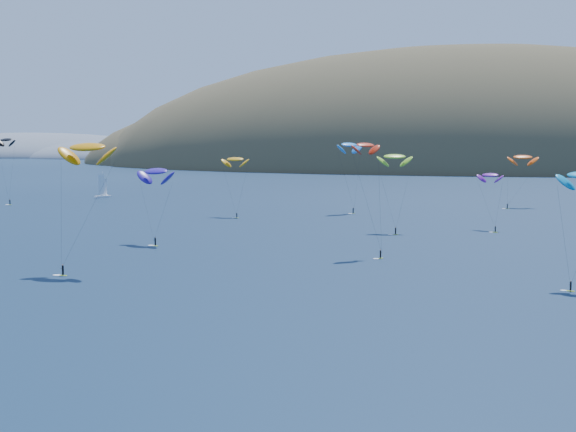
# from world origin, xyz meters

# --- Properties ---
(ground) EXTENTS (2800.00, 2800.00, 0.00)m
(ground) POSITION_xyz_m (0.00, 0.00, 0.00)
(ground) COLOR black
(ground) RESTS_ON ground
(island) EXTENTS (730.00, 300.00, 210.00)m
(island) POSITION_xyz_m (39.40, 562.36, -10.74)
(island) COLOR #3D3526
(island) RESTS_ON ground
(headland) EXTENTS (460.00, 250.00, 60.00)m
(headland) POSITION_xyz_m (-445.26, 750.08, -3.36)
(headland) COLOR slate
(headland) RESTS_ON ground
(sailboat) EXTENTS (8.79, 8.31, 10.50)m
(sailboat) POSITION_xyz_m (-111.87, 216.58, 0.90)
(sailboat) COLOR white
(sailboat) RESTS_ON ground
(kitesurfer_1) EXTENTS (8.42, 10.03, 19.96)m
(kitesurfer_1) POSITION_xyz_m (-39.05, 162.37, 17.59)
(kitesurfer_1) COLOR #BADE18
(kitesurfer_1) RESTS_ON ground
(kitesurfer_2) EXTENTS (11.20, 10.07, 26.22)m
(kitesurfer_2) POSITION_xyz_m (-35.45, 59.84, 23.09)
(kitesurfer_2) COLOR #BADE18
(kitesurfer_2) RESTS_ON ground
(kitesurfer_3) EXTENTS (9.55, 12.52, 22.06)m
(kitesurfer_3) POSITION_xyz_m (13.51, 134.95, 19.55)
(kitesurfer_3) COLOR #BADE18
(kitesurfer_3) RESTS_ON ground
(kitesurfer_4) EXTENTS (9.54, 10.81, 24.64)m
(kitesurfer_4) POSITION_xyz_m (-6.32, 181.78, 21.91)
(kitesurfer_4) COLOR #BADE18
(kitesurfer_4) RESTS_ON ground
(kitesurfer_6) EXTENTS (7.53, 12.03, 16.41)m
(kitesurfer_6) POSITION_xyz_m (38.11, 145.78, 14.44)
(kitesurfer_6) COLOR #BADE18
(kitesurfer_6) RESTS_ON ground
(kitesurfer_9) EXTENTS (8.29, 9.65, 25.08)m
(kitesurfer_9) POSITION_xyz_m (12.01, 91.87, 23.10)
(kitesurfer_9) COLOR #BADE18
(kitesurfer_9) RESTS_ON ground
(kitesurfer_10) EXTENTS (11.19, 10.77, 19.64)m
(kitesurfer_10) POSITION_xyz_m (-38.50, 98.84, 16.76)
(kitesurfer_10) COLOR #BADE18
(kitesurfer_10) RESTS_ON ground
(kitesurfer_11) EXTENTS (11.09, 13.38, 20.18)m
(kitesurfer_11) POSITION_xyz_m (49.51, 215.35, 17.35)
(kitesurfer_11) COLOR #BADE18
(kitesurfer_11) RESTS_ON ground
(kitesurfer_12) EXTENTS (8.86, 6.85, 25.61)m
(kitesurfer_12) POSITION_xyz_m (-131.69, 181.42, 23.24)
(kitesurfer_12) COLOR #BADE18
(kitesurfer_12) RESTS_ON ground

